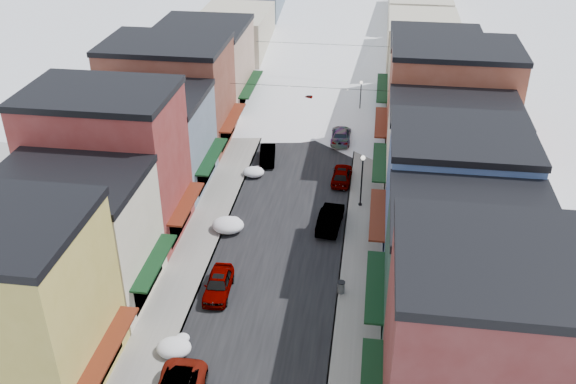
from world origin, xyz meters
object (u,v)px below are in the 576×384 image
(car_silver_sedan, at_px, (218,284))
(trash_can, at_px, (341,287))
(car_green_sedan, at_px, (330,218))
(streetlamp_near, at_px, (362,174))
(car_dark_hatch, at_px, (267,155))

(car_silver_sedan, relative_size, trash_can, 4.68)
(car_green_sedan, bearing_deg, car_silver_sedan, 58.73)
(car_green_sedan, bearing_deg, streetlamp_near, -118.12)
(car_dark_hatch, distance_m, streetlamp_near, 12.53)
(trash_can, height_order, streetlamp_near, streetlamp_near)
(car_silver_sedan, relative_size, streetlamp_near, 0.92)
(car_dark_hatch, xyz_separation_m, trash_can, (8.78, -20.17, -0.06))
(car_silver_sedan, height_order, car_green_sedan, car_green_sedan)
(car_dark_hatch, bearing_deg, trash_can, -73.99)
(trash_can, bearing_deg, streetlamp_near, 86.11)
(car_silver_sedan, height_order, streetlamp_near, streetlamp_near)
(car_dark_hatch, height_order, car_green_sedan, car_green_sedan)
(car_green_sedan, distance_m, streetlamp_near, 4.99)
(car_green_sedan, xyz_separation_m, streetlamp_near, (2.38, 3.67, 2.41))
(car_dark_hatch, relative_size, car_green_sedan, 0.85)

